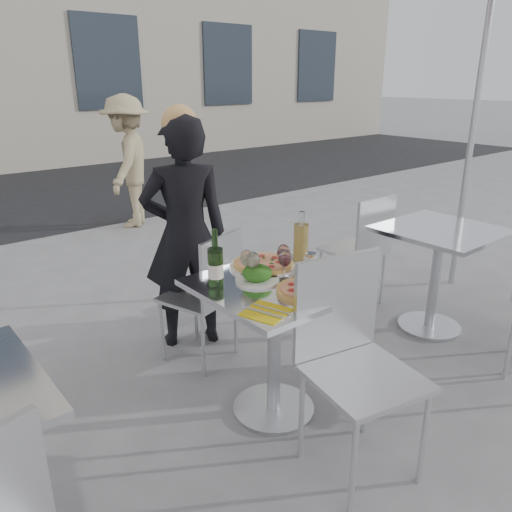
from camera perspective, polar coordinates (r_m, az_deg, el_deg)
ground at (r=2.85m, az=2.01°, el=-17.15°), size 80.00×80.00×0.00m
main_table at (r=2.56m, az=2.15°, el=-7.45°), size 0.72×0.72×0.75m
side_table_right at (r=3.65m, az=20.06°, el=-0.17°), size 0.72×0.72×0.75m
chair_far at (r=3.04m, az=-5.41°, el=-3.64°), size 0.49×0.50×0.85m
chair_near at (r=2.28m, az=10.81°, el=-10.34°), size 0.53×0.54×0.98m
side_chair_rfar at (r=3.87m, az=12.12°, el=1.50°), size 0.41×0.43×0.89m
woman_diner at (r=3.23m, az=-8.11°, el=2.38°), size 0.65×0.55×1.51m
pedestrian_b at (r=6.17m, az=-14.43°, el=10.36°), size 1.07×1.13×1.54m
pizza_near at (r=2.38m, az=5.92°, el=-3.85°), size 0.30×0.30×0.02m
pizza_far at (r=2.66m, az=0.79°, el=-0.98°), size 0.36×0.36×0.03m
salad_plate at (r=2.47m, az=0.15°, el=-2.14°), size 0.22×0.22×0.09m
wine_bottle at (r=2.38m, az=-4.65°, el=-1.12°), size 0.07×0.08×0.29m
carafe at (r=2.70m, az=5.15°, el=1.55°), size 0.08×0.08×0.29m
sugar_shaker at (r=2.60m, az=6.18°, el=-0.79°), size 0.06×0.06×0.11m
wineglass_white_a at (r=2.44m, az=-0.32°, el=-0.59°), size 0.07×0.07×0.16m
wineglass_white_b at (r=2.47m, az=-1.06°, el=-0.34°), size 0.07×0.07×0.16m
wineglass_red_a at (r=2.47m, az=3.31°, el=-0.39°), size 0.07×0.07×0.16m
wineglass_red_b at (r=2.56m, az=3.16°, el=0.32°), size 0.07×0.07×0.16m
napkin_left at (r=2.17m, az=1.16°, el=-6.38°), size 0.23×0.23×0.01m
napkin_right at (r=2.49m, az=10.68°, el=-3.16°), size 0.23×0.23×0.01m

